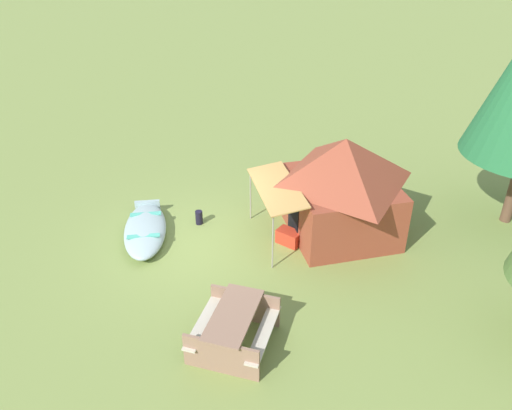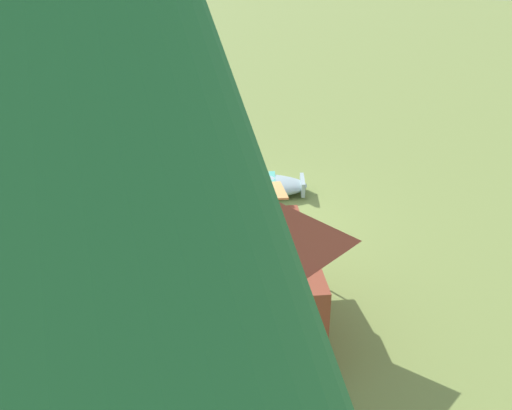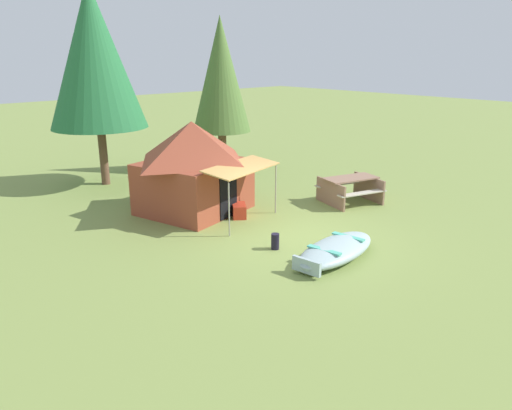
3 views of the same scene
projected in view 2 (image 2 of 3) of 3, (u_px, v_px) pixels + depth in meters
ground_plane at (221, 224)px, 11.62m from camera, size 80.00×80.00×0.00m
beached_rowboat at (249, 185)px, 12.83m from camera, size 2.68×1.38×0.40m
canvas_cabin_tent at (215, 256)px, 7.90m from camera, size 3.40×3.99×2.59m
picnic_table at (36, 212)px, 11.03m from camera, size 1.98×1.85×0.78m
cooler_box at (199, 274)px, 9.63m from camera, size 0.64×0.69×0.37m
fuel_can at (270, 214)px, 11.60m from camera, size 0.27×0.27×0.38m
pine_tree_back_left at (96, 215)px, 2.49m from camera, size 3.17×3.17×6.59m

